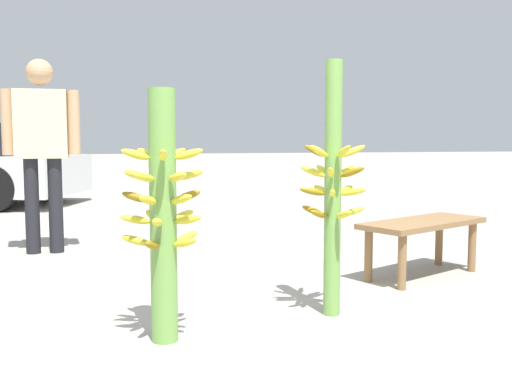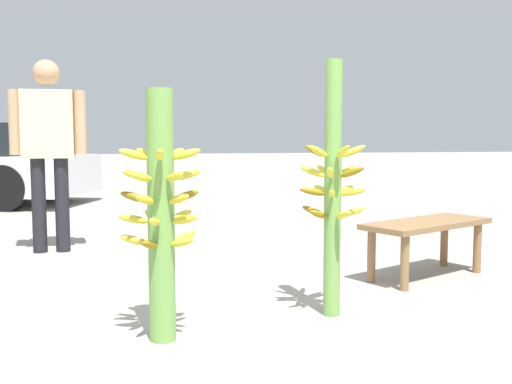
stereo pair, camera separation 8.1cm
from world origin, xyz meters
name	(u,v)px [view 1 (the left image)]	position (x,y,z in m)	size (l,w,h in m)	color
ground_plane	(270,340)	(0.00, 0.00, 0.00)	(80.00, 80.00, 0.00)	#9E998E
banana_stalk_left	(163,213)	(-0.52, 0.13, 0.66)	(0.43, 0.43, 1.28)	#6B9E47
banana_stalk_center	(333,188)	(0.47, 0.32, 0.75)	(0.40, 0.40, 1.48)	#6B9E47
vendor_person	(42,139)	(-1.34, 2.71, 1.04)	(0.67, 0.23, 1.74)	black
market_bench	(423,230)	(1.49, 1.02, 0.35)	(1.15, 0.81, 0.43)	olive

